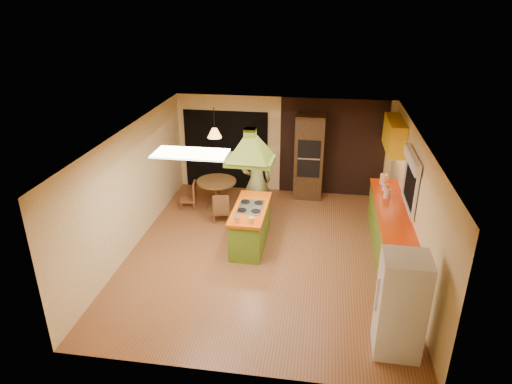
% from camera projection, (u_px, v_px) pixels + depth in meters
% --- Properties ---
extents(ground, '(6.50, 6.50, 0.00)m').
position_uv_depth(ground, '(266.00, 253.00, 9.30)').
color(ground, '#985A31').
rests_on(ground, ground).
extents(room_walls, '(5.50, 6.50, 6.50)m').
position_uv_depth(room_walls, '(267.00, 197.00, 8.79)').
color(room_walls, '#F9E6B2').
rests_on(room_walls, ground).
extents(ceiling_plane, '(6.50, 6.50, 0.00)m').
position_uv_depth(ceiling_plane, '(268.00, 134.00, 8.29)').
color(ceiling_plane, silver).
rests_on(ceiling_plane, room_walls).
extents(brick_panel, '(2.64, 0.03, 2.50)m').
position_uv_depth(brick_panel, '(332.00, 148.00, 11.54)').
color(brick_panel, '#381E14').
rests_on(brick_panel, ground).
extents(nook_opening, '(2.20, 0.03, 2.10)m').
position_uv_depth(nook_opening, '(226.00, 150.00, 12.00)').
color(nook_opening, black).
rests_on(nook_opening, ground).
extents(right_counter, '(0.62, 3.05, 0.92)m').
position_uv_depth(right_counter, '(389.00, 227.00, 9.32)').
color(right_counter, olive).
rests_on(right_counter, ground).
extents(upper_cabinets, '(0.34, 1.40, 0.70)m').
position_uv_depth(upper_cabinets, '(394.00, 135.00, 10.15)').
color(upper_cabinets, yellow).
rests_on(upper_cabinets, room_walls).
extents(window_right, '(0.12, 1.35, 1.06)m').
position_uv_depth(window_right, '(412.00, 172.00, 8.57)').
color(window_right, black).
rests_on(window_right, room_walls).
extents(fluor_panel, '(1.20, 0.60, 0.03)m').
position_uv_depth(fluor_panel, '(191.00, 153.00, 7.36)').
color(fluor_panel, white).
rests_on(fluor_panel, ceiling_plane).
extents(kitchen_island, '(0.69, 1.68, 0.86)m').
position_uv_depth(kitchen_island, '(251.00, 225.00, 9.47)').
color(kitchen_island, olive).
rests_on(kitchen_island, ground).
extents(range_hood, '(0.95, 0.70, 0.78)m').
position_uv_depth(range_hood, '(250.00, 141.00, 8.73)').
color(range_hood, '#5A681A').
rests_on(range_hood, ceiling_plane).
extents(man, '(0.78, 0.64, 1.85)m').
position_uv_depth(man, '(257.00, 181.00, 10.35)').
color(man, brown).
rests_on(man, ground).
extents(refrigerator, '(0.67, 0.63, 1.59)m').
position_uv_depth(refrigerator, '(401.00, 305.00, 6.47)').
color(refrigerator, white).
rests_on(refrigerator, ground).
extents(wall_oven, '(0.72, 0.61, 2.15)m').
position_uv_depth(wall_oven, '(309.00, 157.00, 11.43)').
color(wall_oven, '#492D17').
rests_on(wall_oven, ground).
extents(dining_table, '(0.95, 0.95, 0.72)m').
position_uv_depth(dining_table, '(217.00, 189.00, 11.04)').
color(dining_table, brown).
rests_on(dining_table, ground).
extents(chair_left, '(0.42, 0.42, 0.67)m').
position_uv_depth(chair_left, '(188.00, 195.00, 11.11)').
color(chair_left, brown).
rests_on(chair_left, ground).
extents(chair_near, '(0.46, 0.46, 0.71)m').
position_uv_depth(chair_near, '(221.00, 206.00, 10.48)').
color(chair_near, brown).
rests_on(chair_near, ground).
extents(pendant_lamp, '(0.35, 0.35, 0.21)m').
position_uv_depth(pendant_lamp, '(215.00, 133.00, 10.47)').
color(pendant_lamp, '#FF9E3F').
rests_on(pendant_lamp, ceiling_plane).
extents(canister_large, '(0.16, 0.16, 0.23)m').
position_uv_depth(canister_large, '(383.00, 179.00, 10.19)').
color(canister_large, '#FFF0CD').
rests_on(canister_large, right_counter).
extents(canister_medium, '(0.18, 0.18, 0.20)m').
position_uv_depth(canister_medium, '(387.00, 193.00, 9.51)').
color(canister_medium, beige).
rests_on(canister_medium, right_counter).
extents(canister_small, '(0.14, 0.14, 0.16)m').
position_uv_depth(canister_small, '(385.00, 187.00, 9.88)').
color(canister_small, '#FAEBC9').
rests_on(canister_small, right_counter).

